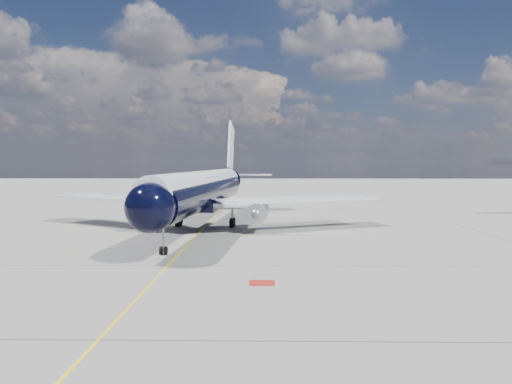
# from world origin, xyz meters

# --- Properties ---
(ground) EXTENTS (320.00, 320.00, 0.00)m
(ground) POSITION_xyz_m (0.00, 30.00, 0.00)
(ground) COLOR gray
(ground) RESTS_ON ground
(taxiway_centerline) EXTENTS (0.16, 160.00, 0.01)m
(taxiway_centerline) POSITION_xyz_m (0.00, 25.00, 0.00)
(taxiway_centerline) COLOR yellow
(taxiway_centerline) RESTS_ON ground
(red_marking) EXTENTS (1.60, 1.60, 0.01)m
(red_marking) POSITION_xyz_m (6.80, -10.00, 0.00)
(red_marking) COLOR maroon
(red_marking) RESTS_ON ground
(main_airliner) EXTENTS (39.37, 48.04, 13.87)m
(main_airliner) POSITION_xyz_m (0.11, 16.67, 4.31)
(main_airliner) COLOR black
(main_airliner) RESTS_ON ground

